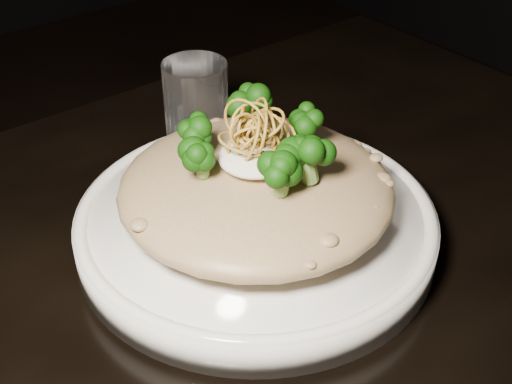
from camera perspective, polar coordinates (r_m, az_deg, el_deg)
plate at (r=0.65m, az=0.00°, el=-2.78°), size 0.32×0.32×0.03m
risotto at (r=0.62m, az=-0.00°, el=0.30°), size 0.24×0.24×0.05m
broccoli at (r=0.59m, az=0.16°, el=4.85°), size 0.16×0.16×0.06m
cheese at (r=0.60m, az=-0.05°, el=2.80°), size 0.06×0.06×0.02m
shallots at (r=0.59m, az=-0.01°, el=5.60°), size 0.06×0.06×0.04m
drinking_glass at (r=0.74m, az=-4.75°, el=6.13°), size 0.07×0.07×0.11m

